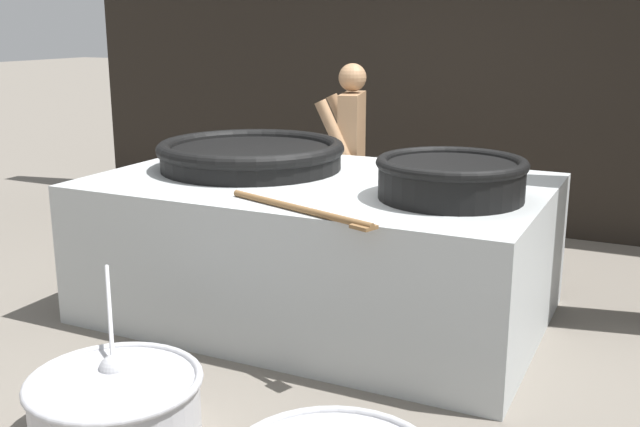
{
  "coord_description": "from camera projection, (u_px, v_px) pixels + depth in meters",
  "views": [
    {
      "loc": [
        2.18,
        -4.52,
        2.01
      ],
      "look_at": [
        0.0,
        0.0,
        0.73
      ],
      "focal_mm": 42.0,
      "sensor_mm": 36.0,
      "label": 1
    }
  ],
  "objects": [
    {
      "name": "back_wall",
      "position": [
        444.0,
        57.0,
        7.42
      ],
      "size": [
        8.36,
        0.24,
        3.35
      ],
      "primitive_type": "cube",
      "color": "black",
      "rests_on": "ground_plane"
    },
    {
      "name": "ground_plane",
      "position": [
        320.0,
        311.0,
        5.36
      ],
      "size": [
        60.0,
        60.0,
        0.0
      ],
      "primitive_type": "plane",
      "color": "slate"
    },
    {
      "name": "cook",
      "position": [
        351.0,
        155.0,
        6.37
      ],
      "size": [
        0.48,
        0.67,
        1.68
      ],
      "rotation": [
        0.0,
        0.0,
        3.39
      ],
      "color": "#9E7551",
      "rests_on": "ground_plane"
    },
    {
      "name": "giant_wok_near",
      "position": [
        251.0,
        154.0,
        5.47
      ],
      "size": [
        1.37,
        1.37,
        0.2
      ],
      "color": "black",
      "rests_on": "hearth_platform"
    },
    {
      "name": "stirring_paddle",
      "position": [
        305.0,
        210.0,
        4.2
      ],
      "size": [
        1.08,
        0.43,
        0.04
      ],
      "rotation": [
        0.0,
        0.0,
        -0.33
      ],
      "color": "brown",
      "rests_on": "hearth_platform"
    },
    {
      "name": "hearth_platform",
      "position": [
        320.0,
        247.0,
        5.24
      ],
      "size": [
        3.04,
        1.94,
        0.97
      ],
      "color": "#B2B7B7",
      "rests_on": "ground_plane"
    },
    {
      "name": "prep_bowl_vegetables",
      "position": [
        116.0,
        403.0,
        3.71
      ],
      "size": [
        0.91,
        0.96,
        0.68
      ],
      "color": "#B7B7BC",
      "rests_on": "ground_plane"
    },
    {
      "name": "giant_wok_far",
      "position": [
        451.0,
        176.0,
        4.53
      ],
      "size": [
        0.92,
        0.92,
        0.25
      ],
      "color": "black",
      "rests_on": "hearth_platform"
    }
  ]
}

